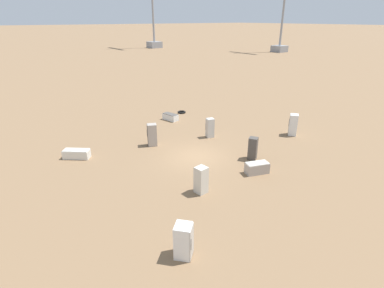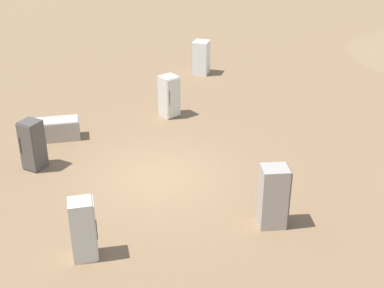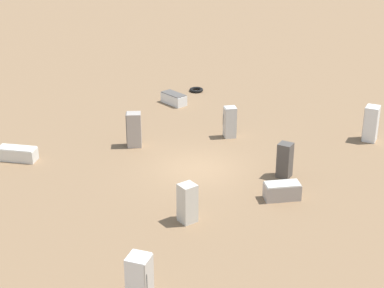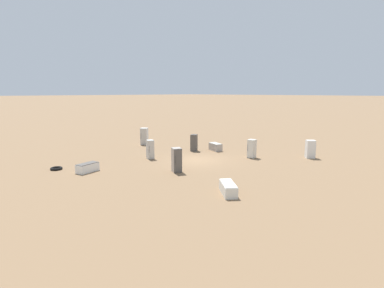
# 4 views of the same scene
# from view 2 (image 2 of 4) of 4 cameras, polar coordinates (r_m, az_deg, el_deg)

# --- Properties ---
(ground_plane) EXTENTS (1000.00, 1000.00, 0.00)m
(ground_plane) POSITION_cam_2_polar(r_m,az_deg,el_deg) (16.84, -3.82, -3.59)
(ground_plane) COLOR #846647
(discarded_fridge_0) EXTENTS (0.82, 0.83, 1.63)m
(discarded_fridge_0) POSITION_cam_2_polar(r_m,az_deg,el_deg) (17.72, -16.64, -0.09)
(discarded_fridge_0) COLOR #4C4742
(discarded_fridge_0) RESTS_ON ground_plane
(discarded_fridge_2) EXTENTS (1.18, 1.66, 0.73)m
(discarded_fridge_2) POSITION_cam_2_polar(r_m,az_deg,el_deg) (19.68, -14.10, 1.55)
(discarded_fridge_2) COLOR #A89E93
(discarded_fridge_2) RESTS_ON ground_plane
(discarded_fridge_3) EXTENTS (1.01, 1.01, 1.57)m
(discarded_fridge_3) POSITION_cam_2_polar(r_m,az_deg,el_deg) (25.44, 0.95, 9.21)
(discarded_fridge_3) COLOR white
(discarded_fridge_3) RESTS_ON ground_plane
(discarded_fridge_4) EXTENTS (0.87, 0.93, 1.76)m
(discarded_fridge_4) POSITION_cam_2_polar(r_m,az_deg,el_deg) (14.38, 8.71, -5.58)
(discarded_fridge_4) COLOR #A89E93
(discarded_fridge_4) RESTS_ON ground_plane
(discarded_fridge_5) EXTENTS (0.72, 0.69, 1.63)m
(discarded_fridge_5) POSITION_cam_2_polar(r_m,az_deg,el_deg) (20.78, -2.44, 5.11)
(discarded_fridge_5) COLOR beige
(discarded_fridge_5) RESTS_ON ground_plane
(discarded_fridge_6) EXTENTS (0.71, 0.75, 1.64)m
(discarded_fridge_6) POSITION_cam_2_polar(r_m,az_deg,el_deg) (13.37, -11.52, -8.94)
(discarded_fridge_6) COLOR silver
(discarded_fridge_6) RESTS_ON ground_plane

